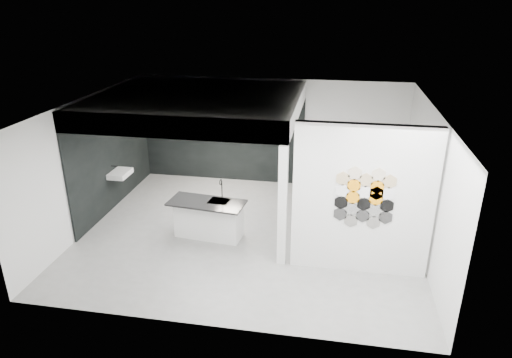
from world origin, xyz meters
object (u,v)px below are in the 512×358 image
at_px(partition_panel, 362,201).
at_px(utensil_cup, 201,131).
at_px(kettle, 253,132).
at_px(glass_bowl, 275,135).
at_px(stockpot, 193,130).
at_px(glass_vase, 275,134).
at_px(bottle_dark, 207,131).
at_px(wall_basin, 120,174).
at_px(kitchen_island, 209,218).

bearing_deg(partition_panel, utensil_cup, 136.60).
distance_m(kettle, glass_bowl, 0.59).
xyz_separation_m(partition_panel, glass_bowl, (-2.08, 3.87, -0.03)).
relative_size(stockpot, glass_vase, 1.34).
distance_m(partition_panel, glass_bowl, 4.39).
relative_size(kettle, glass_vase, 1.33).
bearing_deg(bottle_dark, wall_basin, -127.05).
relative_size(wall_basin, kitchen_island, 0.37).
xyz_separation_m(stockpot, glass_vase, (2.23, 0.00, -0.01)).
bearing_deg(bottle_dark, kitchen_island, -74.42).
relative_size(stockpot, utensil_cup, 2.29).
height_order(wall_basin, kettle, kettle).
bearing_deg(stockpot, utensil_cup, 0.00).
bearing_deg(bottle_dark, stockpot, 180.00).
bearing_deg(partition_panel, kitchen_island, 166.18).
relative_size(glass_bowl, bottle_dark, 0.93).
xyz_separation_m(glass_bowl, glass_vase, (0.00, 0.00, 0.02)).
relative_size(partition_panel, glass_bowl, 20.47).
height_order(glass_bowl, utensil_cup, glass_bowl).
bearing_deg(stockpot, kitchen_island, -67.82).
relative_size(kettle, bottle_dark, 1.31).
bearing_deg(kettle, glass_vase, -3.36).
distance_m(bottle_dark, utensil_cup, 0.18).
bearing_deg(kitchen_island, utensil_cup, 114.90).
bearing_deg(partition_panel, glass_bowl, 118.23).
height_order(wall_basin, kitchen_island, kitchen_island).
bearing_deg(kettle, stockpot, 176.64).
height_order(glass_vase, bottle_dark, bottle_dark).
bearing_deg(stockpot, glass_bowl, 0.00).
bearing_deg(kettle, kitchen_island, -100.18).
xyz_separation_m(wall_basin, utensil_cup, (1.38, 2.07, 0.51)).
xyz_separation_m(glass_vase, bottle_dark, (-1.83, 0.00, 0.00)).
bearing_deg(kettle, partition_panel, -58.79).
height_order(wall_basin, bottle_dark, bottle_dark).
height_order(partition_panel, wall_basin, partition_panel).
xyz_separation_m(kitchen_island, bottle_dark, (-0.87, 3.12, 0.97)).
bearing_deg(stockpot, partition_panel, -41.90).
height_order(glass_vase, utensil_cup, glass_vase).
xyz_separation_m(wall_basin, stockpot, (1.16, 2.07, 0.55)).
distance_m(wall_basin, kettle, 3.52).
relative_size(bottle_dark, utensil_cup, 1.73).
xyz_separation_m(kettle, glass_vase, (0.59, 0.00, -0.01)).
xyz_separation_m(glass_bowl, utensil_cup, (-2.01, 0.00, -0.01)).
height_order(stockpot, glass_vase, stockpot).
relative_size(stockpot, glass_bowl, 1.42).
relative_size(glass_bowl, glass_vase, 0.95).
bearing_deg(partition_panel, kettle, 124.58).
bearing_deg(kitchen_island, wall_basin, 162.85).
distance_m(glass_bowl, bottle_dark, 1.83).
bearing_deg(glass_vase, kitchen_island, -107.15).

